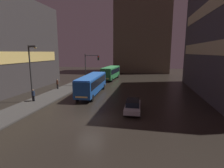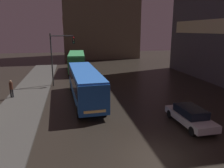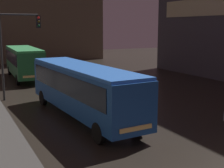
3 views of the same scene
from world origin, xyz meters
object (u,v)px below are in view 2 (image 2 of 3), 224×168
(car_taxi, at_px, (190,116))
(pedestrian_near, at_px, (11,87))
(traffic_light_main, at_px, (59,51))
(bus_near, at_px, (85,82))
(bus_far, at_px, (77,60))

(car_taxi, height_order, pedestrian_near, pedestrian_near)
(pedestrian_near, bearing_deg, traffic_light_main, 174.43)
(bus_near, bearing_deg, car_taxi, 131.96)
(bus_near, height_order, traffic_light_main, traffic_light_main)
(car_taxi, relative_size, pedestrian_near, 2.57)
(car_taxi, xyz_separation_m, traffic_light_main, (-9.66, 13.82, 3.61))
(car_taxi, bearing_deg, traffic_light_main, -57.02)
(bus_far, distance_m, pedestrian_near, 15.33)
(bus_near, distance_m, traffic_light_main, 7.54)
(bus_near, relative_size, pedestrian_near, 6.29)
(bus_near, height_order, bus_far, bus_far)
(traffic_light_main, bearing_deg, pedestrian_near, -136.20)
(bus_near, relative_size, traffic_light_main, 1.74)
(bus_far, bearing_deg, pedestrian_near, 65.17)
(bus_near, bearing_deg, bus_far, -92.31)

